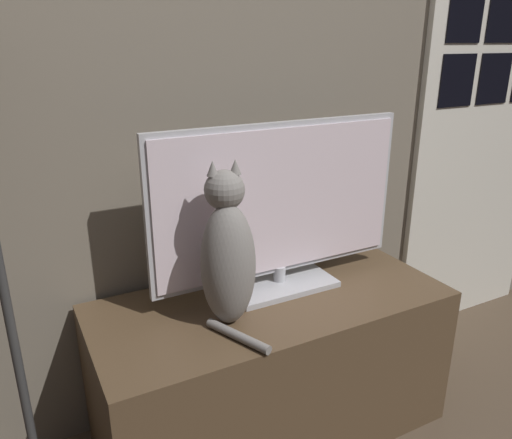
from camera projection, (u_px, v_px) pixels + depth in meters
wall_back at (229, 67)px, 1.73m from camera, size 4.80×0.05×2.60m
tv_stand at (271, 365)px, 1.81m from camera, size 1.23×0.55×0.54m
tv at (280, 208)px, 1.72m from camera, size 0.95×0.23×0.59m
cat at (228, 255)px, 1.51m from camera, size 0.20×0.32×0.52m
door at (485, 116)px, 2.36m from camera, size 0.84×0.04×2.05m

